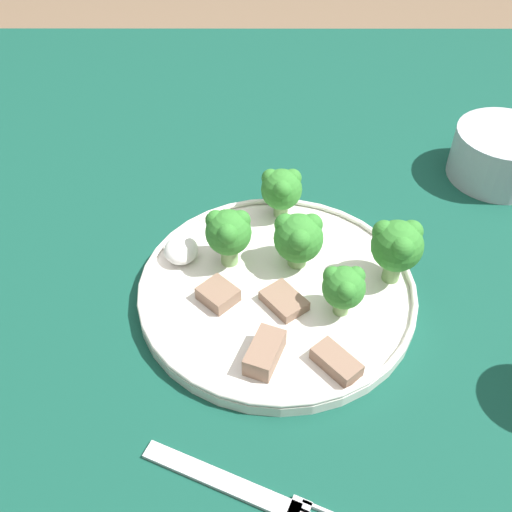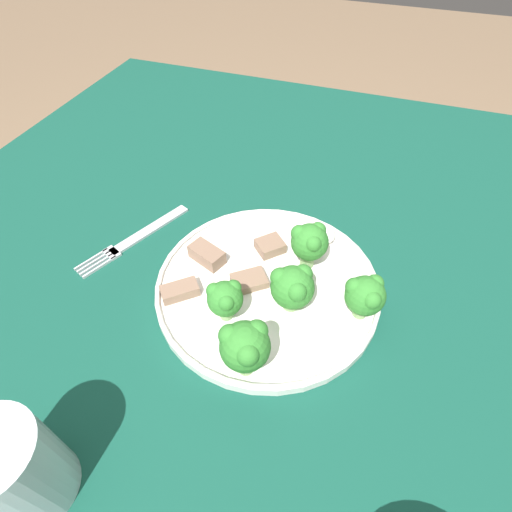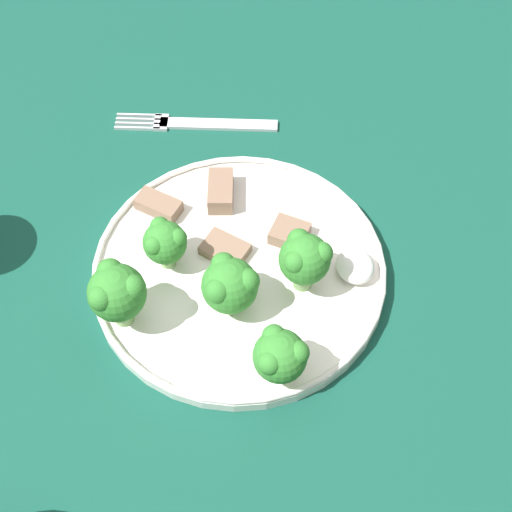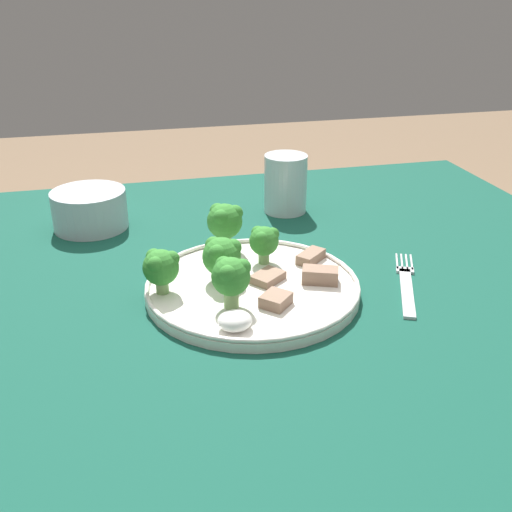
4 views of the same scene
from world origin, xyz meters
TOP-DOWN VIEW (x-y plane):
  - table at (0.00, 0.00)m, footprint 1.21×1.09m
  - dinner_plate at (0.04, 0.05)m, footprint 0.28×0.28m
  - fork at (0.25, 0.02)m, footprint 0.09×0.17m
  - cream_bowl at (-0.16, 0.33)m, footprint 0.12×0.12m
  - broccoli_floret_near_rim_left at (0.07, 0.11)m, footprint 0.04×0.04m
  - broccoli_floret_center_left at (-0.07, 0.06)m, footprint 0.05×0.05m
  - broccoli_floret_back_left at (0.01, 0.07)m, footprint 0.05×0.05m
  - broccoli_floret_front_left at (0.03, 0.16)m, footprint 0.05×0.05m
  - broccoli_floret_center_back at (0.01, -0.00)m, footprint 0.05×0.05m
  - meat_slice_front_slice at (0.13, 0.04)m, footprint 0.05×0.04m
  - meat_slice_middle_slice at (0.14, 0.10)m, footprint 0.05×0.05m
  - meat_slice_rear_slice at (0.06, -0.01)m, footprint 0.05×0.05m
  - meat_slice_edge_slice at (0.07, 0.05)m, footprint 0.05×0.05m
  - sauce_dollop at (-0.00, -0.05)m, footprint 0.04×0.04m

SIDE VIEW (x-z plane):
  - table at x=0.00m, z-range 0.27..0.98m
  - fork at x=0.25m, z-range 0.71..0.71m
  - dinner_plate at x=0.04m, z-range 0.71..0.73m
  - meat_slice_edge_slice at x=0.07m, z-range 0.72..0.73m
  - meat_slice_middle_slice at x=0.14m, z-range 0.72..0.74m
  - meat_slice_rear_slice at x=0.06m, z-range 0.72..0.74m
  - meat_slice_front_slice at x=0.13m, z-range 0.72..0.74m
  - sauce_dollop at x=0.00m, z-range 0.72..0.74m
  - cream_bowl at x=-0.16m, z-range 0.71..0.77m
  - broccoli_floret_near_rim_left at x=0.07m, z-range 0.73..0.78m
  - broccoli_floret_back_left at x=0.01m, z-range 0.73..0.79m
  - broccoli_floret_center_left at x=-0.07m, z-range 0.73..0.79m
  - broccoli_floret_center_back at x=0.01m, z-range 0.73..0.79m
  - broccoli_floret_front_left at x=0.03m, z-range 0.73..0.80m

